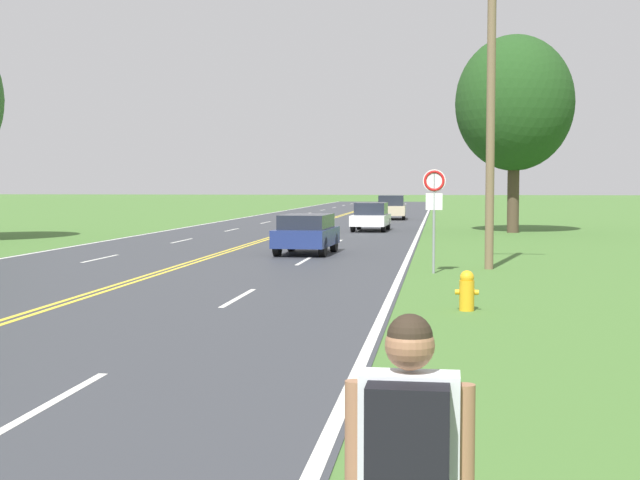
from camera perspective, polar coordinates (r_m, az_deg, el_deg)
hitchhiker_person at (r=4.24m, az=5.69°, el=-14.03°), size 0.60×0.43×1.77m
fire_hydrant at (r=16.90m, az=9.38°, el=-3.19°), size 0.44×0.28×0.76m
traffic_sign at (r=23.75m, az=7.32°, el=2.88°), size 0.60×0.10×2.76m
utility_pole_midground at (r=25.29m, az=10.87°, el=7.72°), size 1.80×0.24×8.13m
tree_left_verge at (r=44.83m, az=12.34°, el=8.53°), size 5.73×5.73×9.62m
car_dark_blue_hatchback_approaching at (r=30.17m, az=-0.87°, el=0.49°), size 1.88×3.66×1.35m
car_white_sedan_mid_near at (r=45.30m, az=3.28°, el=1.52°), size 1.82×4.10×1.44m
car_champagne_van_mid_far at (r=60.40m, az=4.59°, el=2.15°), size 2.01×4.61×1.63m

